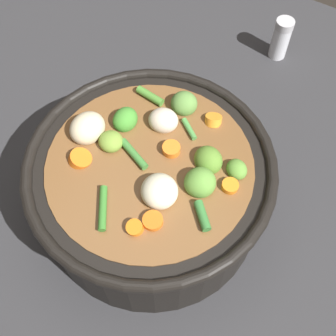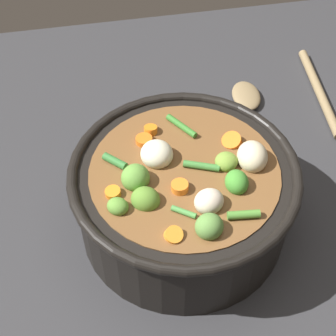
% 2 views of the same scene
% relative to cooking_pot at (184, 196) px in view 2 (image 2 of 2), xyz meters
% --- Properties ---
extents(ground_plane, '(1.10, 1.10, 0.00)m').
position_rel_cooking_pot_xyz_m(ground_plane, '(0.00, -0.00, -0.07)').
color(ground_plane, '#2D2D30').
extents(cooking_pot, '(0.31, 0.31, 0.15)m').
position_rel_cooking_pot_xyz_m(cooking_pot, '(0.00, 0.00, 0.00)').
color(cooking_pot, black).
rests_on(cooking_pot, ground_plane).
extents(wooden_spoon, '(0.19, 0.24, 0.02)m').
position_rel_cooking_pot_xyz_m(wooden_spoon, '(-0.23, -0.24, -0.06)').
color(wooden_spoon, olive).
rests_on(wooden_spoon, ground_plane).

